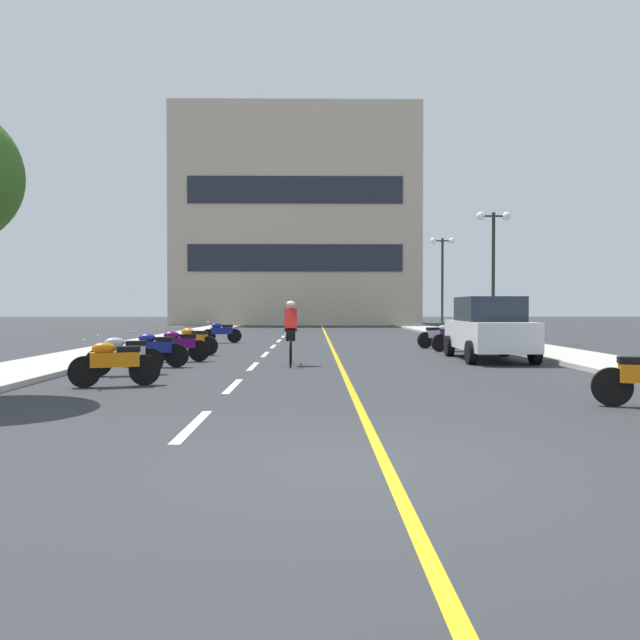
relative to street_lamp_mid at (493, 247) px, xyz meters
The scene contains 29 objects.
ground_plane 8.26m from the street_lamp_mid, behind, with size 140.00×140.00×0.00m, color #2D3033.
curb_left 15.38m from the street_lamp_mid, 165.01° to the left, with size 2.40×72.00×0.12m, color #B7B2A8.
curb_right 5.54m from the street_lamp_mid, 89.26° to the left, with size 2.40×72.00×0.12m, color #B7B2A8.
lane_dash_0 20.73m from the street_lamp_mid, 116.75° to the right, with size 0.14×2.20×0.01m, color silver.
lane_dash_1 17.34m from the street_lamp_mid, 122.88° to the right, with size 0.14×2.20×0.01m, color silver.
lane_dash_2 14.26m from the street_lamp_mid, 132.02° to the right, with size 0.14×2.20×0.01m, color silver.
lane_dash_3 11.75m from the street_lamp_mid, 146.06° to the right, with size 0.14×2.20×0.01m, color silver.
lane_dash_4 10.24m from the street_lamp_mid, 166.74° to the right, with size 0.14×2.20×0.01m, color silver.
lane_dash_5 10.18m from the street_lamp_mid, 168.61° to the left, with size 0.14×2.20×0.01m, color silver.
lane_dash_6 11.59m from the street_lamp_mid, 147.44° to the left, with size 0.14×2.20×0.01m, color silver.
lane_dash_7 14.04m from the street_lamp_mid, 132.91° to the left, with size 0.14×2.20×0.01m, color silver.
lane_dash_8 17.08m from the street_lamp_mid, 123.47° to the left, with size 0.14×2.20×0.01m, color silver.
lane_dash_9 20.46m from the street_lamp_mid, 117.15° to the left, with size 0.14×2.20×0.01m, color silver.
lane_dash_10 24.03m from the street_lamp_mid, 112.73° to the left, with size 0.14×2.20×0.01m, color silver.
lane_dash_11 27.71m from the street_lamp_mid, 109.50° to the left, with size 0.14×2.20×0.01m, color silver.
centre_line_yellow 8.88m from the street_lamp_mid, 150.89° to the left, with size 0.12×66.00×0.01m, color gold.
office_building 31.44m from the street_lamp_mid, 107.01° to the left, with size 20.97×9.72×18.52m.
street_lamp_mid is the anchor object (origin of this frame).
street_lamp_far 10.81m from the street_lamp_mid, 89.47° to the left, with size 1.46×0.36×5.53m.
parked_car_near 9.23m from the street_lamp_mid, 106.98° to the right, with size 1.96×4.22×1.82m.
motorcycle_1 18.57m from the street_lamp_mid, 128.83° to the right, with size 1.65×0.77×0.92m.
motorcycle_2 17.42m from the street_lamp_mid, 133.93° to the right, with size 1.64×0.79×0.92m.
motorcycle_3 16.00m from the street_lamp_mid, 138.18° to the right, with size 1.70×0.60×0.92m.
motorcycle_4 14.82m from the street_lamp_mid, 142.15° to the right, with size 1.70×0.60×0.92m.
motorcycle_5 13.56m from the street_lamp_mid, 151.01° to the right, with size 1.65×0.76×0.92m.
motorcycle_6 6.59m from the street_lamp_mid, 119.82° to the right, with size 1.63×0.81×0.92m.
motorcycle_7 5.56m from the street_lamp_mid, 133.27° to the right, with size 1.66×0.72×0.92m.
motorcycle_8 12.04m from the street_lamp_mid, behind, with size 1.65×0.76×0.92m.
cyclist_rider 13.22m from the street_lamp_mid, 129.63° to the right, with size 0.42×1.77×1.71m.
Camera 1 is at (-0.45, -5.97, 1.53)m, focal length 34.87 mm.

